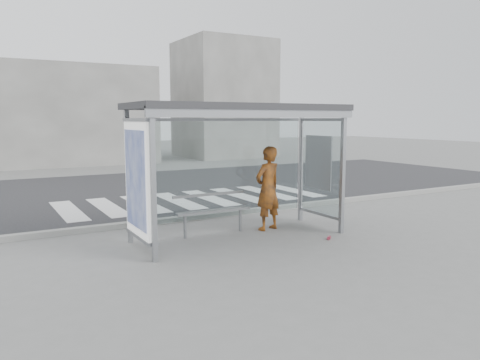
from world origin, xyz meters
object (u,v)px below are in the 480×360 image
at_px(bus_shelter, 221,138).
at_px(bench, 213,210).
at_px(person, 268,188).
at_px(soda_can, 329,238).

xyz_separation_m(bus_shelter, bench, (0.02, 0.44, -1.49)).
xyz_separation_m(person, bench, (-1.19, 0.21, -0.39)).
bearing_deg(bus_shelter, person, 10.83).
xyz_separation_m(bus_shelter, person, (1.21, 0.23, -1.10)).
height_order(person, soda_can, person).
relative_size(person, bench, 1.10).
distance_m(person, bench, 1.27).
xyz_separation_m(bus_shelter, soda_can, (1.81, -1.05, -1.95)).
distance_m(bench, soda_can, 2.37).
bearing_deg(bus_shelter, soda_can, -30.00).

